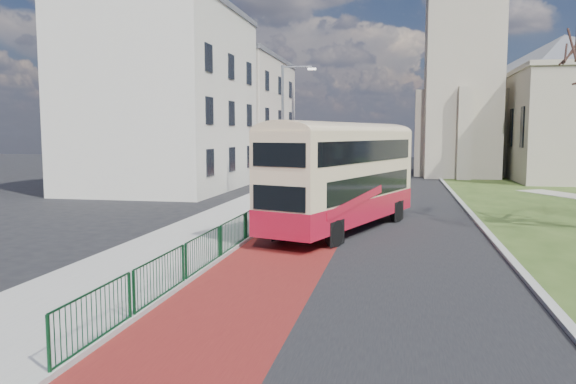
# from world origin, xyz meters

# --- Properties ---
(ground) EXTENTS (160.00, 160.00, 0.00)m
(ground) POSITION_xyz_m (0.00, 0.00, 0.00)
(ground) COLOR black
(ground) RESTS_ON ground
(road_carriageway) EXTENTS (9.00, 120.00, 0.01)m
(road_carriageway) POSITION_xyz_m (1.50, 20.00, 0.01)
(road_carriageway) COLOR black
(road_carriageway) RESTS_ON ground
(bus_lane) EXTENTS (3.40, 120.00, 0.01)m
(bus_lane) POSITION_xyz_m (-1.20, 20.00, 0.01)
(bus_lane) COLOR #591414
(bus_lane) RESTS_ON ground
(pavement_west) EXTENTS (4.00, 120.00, 0.12)m
(pavement_west) POSITION_xyz_m (-5.00, 20.00, 0.06)
(pavement_west) COLOR gray
(pavement_west) RESTS_ON ground
(kerb_west) EXTENTS (0.25, 120.00, 0.13)m
(kerb_west) POSITION_xyz_m (-3.00, 20.00, 0.07)
(kerb_west) COLOR #999993
(kerb_west) RESTS_ON ground
(kerb_east) EXTENTS (0.25, 80.00, 0.13)m
(kerb_east) POSITION_xyz_m (6.10, 22.00, 0.07)
(kerb_east) COLOR #999993
(kerb_east) RESTS_ON ground
(pedestrian_railing) EXTENTS (0.07, 24.00, 1.12)m
(pedestrian_railing) POSITION_xyz_m (-2.95, 4.00, 0.55)
(pedestrian_railing) COLOR #0D3B1D
(pedestrian_railing) RESTS_ON ground
(gothic_church) EXTENTS (16.38, 18.00, 40.00)m
(gothic_church) POSITION_xyz_m (12.56, 38.00, 13.13)
(gothic_church) COLOR #9D937F
(gothic_church) RESTS_ON ground
(street_block_near) EXTENTS (10.30, 14.30, 13.00)m
(street_block_near) POSITION_xyz_m (-14.00, 22.00, 6.51)
(street_block_near) COLOR beige
(street_block_near) RESTS_ON ground
(street_block_far) EXTENTS (10.30, 16.30, 11.50)m
(street_block_far) POSITION_xyz_m (-14.00, 38.00, 5.76)
(street_block_far) COLOR beige
(street_block_far) RESTS_ON ground
(streetlamp) EXTENTS (2.13, 0.18, 8.00)m
(streetlamp) POSITION_xyz_m (-4.35, 18.00, 4.59)
(streetlamp) COLOR gray
(streetlamp) RESTS_ON pavement_west
(bus) EXTENTS (5.57, 10.45, 4.28)m
(bus) POSITION_xyz_m (0.37, 6.97, 2.44)
(bus) COLOR maroon
(bus) RESTS_ON ground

